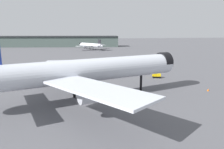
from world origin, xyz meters
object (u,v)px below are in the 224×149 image
Objects in this scene: airliner_near_gate at (86,71)px; traffic_cone_near_nose at (208,90)px; baggage_tug_wing at (156,75)px; airliner_far_taxiway at (91,45)px.

airliner_near_gate is 36.63m from traffic_cone_near_nose.
airliner_near_gate reaches higher than traffic_cone_near_nose.
airliner_far_taxiway is at bearing -65.75° from baggage_tug_wing.
airliner_near_gate reaches higher than airliner_far_taxiway.
airliner_far_taxiway is 147.24m from traffic_cone_near_nose.
airliner_far_taxiway reaches higher than baggage_tug_wing.
baggage_tug_wing is at bearing 112.15° from traffic_cone_near_nose.
baggage_tug_wing reaches higher than traffic_cone_near_nose.
airliner_near_gate is 16.59× the size of baggage_tug_wing.
traffic_cone_near_nose is (35.91, 0.94, -7.16)m from airliner_near_gate.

